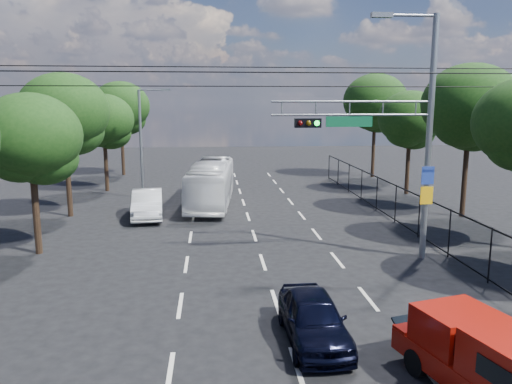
{
  "coord_description": "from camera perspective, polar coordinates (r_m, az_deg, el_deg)",
  "views": [
    {
      "loc": [
        -1.95,
        -10.79,
        6.23
      ],
      "look_at": [
        -0.26,
        8.13,
        2.8
      ],
      "focal_mm": 35.0,
      "sensor_mm": 36.0,
      "label": 1
    }
  ],
  "objects": [
    {
      "name": "tree_right_d",
      "position": [
        35.46,
        17.21,
        7.55
      ],
      "size": [
        4.32,
        4.32,
        7.02
      ],
      "color": "black",
      "rests_on": "ground"
    },
    {
      "name": "tree_left_d",
      "position": [
        36.61,
        -16.95,
        7.43
      ],
      "size": [
        4.2,
        4.2,
        6.83
      ],
      "color": "black",
      "rests_on": "ground"
    },
    {
      "name": "utility_wires",
      "position": [
        19.75,
        0.58,
        13.15
      ],
      "size": [
        22.0,
        5.04,
        0.74
      ],
      "color": "black",
      "rests_on": "ground"
    },
    {
      "name": "tree_right_c",
      "position": [
        29.26,
        23.24,
        8.44
      ],
      "size": [
        5.1,
        5.1,
        8.29
      ],
      "color": "black",
      "rests_on": "ground"
    },
    {
      "name": "streetlight_left",
      "position": [
        33.16,
        -12.75,
        6.02
      ],
      "size": [
        2.09,
        0.22,
        7.08
      ],
      "color": "slate",
      "rests_on": "ground"
    },
    {
      "name": "tree_right_e",
      "position": [
        43.01,
        13.48,
        9.56
      ],
      "size": [
        5.28,
        5.28,
        8.58
      ],
      "color": "black",
      "rests_on": "ground"
    },
    {
      "name": "tree_left_e",
      "position": [
        44.48,
        -15.17,
        8.98
      ],
      "size": [
        4.92,
        4.92,
        7.99
      ],
      "color": "black",
      "rests_on": "ground"
    },
    {
      "name": "tree_left_b",
      "position": [
        22.1,
        -24.29,
        5.06
      ],
      "size": [
        4.08,
        4.08,
        6.63
      ],
      "color": "black",
      "rests_on": "ground"
    },
    {
      "name": "white_bus",
      "position": [
        30.72,
        -5.13,
        1.0
      ],
      "size": [
        3.11,
        9.68,
        2.65
      ],
      "primitive_type": "imported",
      "rotation": [
        0.0,
        0.0,
        -0.09
      ],
      "color": "silver",
      "rests_on": "ground"
    },
    {
      "name": "lane_markings",
      "position": [
        25.63,
        -0.59,
        -3.82
      ],
      "size": [
        6.12,
        38.0,
        0.01
      ],
      "color": "beige",
      "rests_on": "ground"
    },
    {
      "name": "fence_right",
      "position": [
        25.41,
        17.11,
        -2.03
      ],
      "size": [
        0.06,
        34.03,
        2.0
      ],
      "color": "black",
      "rests_on": "ground"
    },
    {
      "name": "navy_hatchback",
      "position": [
        13.58,
        6.58,
        -14.11
      ],
      "size": [
        1.6,
        3.82,
        1.29
      ],
      "primitive_type": "imported",
      "rotation": [
        0.0,
        0.0,
        0.02
      ],
      "color": "black",
      "rests_on": "ground"
    },
    {
      "name": "signal_mast",
      "position": [
        20.15,
        16.07,
        7.03
      ],
      "size": [
        6.43,
        0.39,
        9.5
      ],
      "color": "slate",
      "rests_on": "ground"
    },
    {
      "name": "red_pickup",
      "position": [
        11.91,
        25.6,
        -17.22
      ],
      "size": [
        2.79,
        4.96,
        1.75
      ],
      "color": "black",
      "rests_on": "ground"
    },
    {
      "name": "tree_left_c",
      "position": [
        28.91,
        -21.03,
        7.91
      ],
      "size": [
        4.8,
        4.8,
        7.8
      ],
      "color": "black",
      "rests_on": "ground"
    },
    {
      "name": "ground",
      "position": [
        12.61,
        4.73,
        -19.4
      ],
      "size": [
        120.0,
        120.0,
        0.0
      ],
      "primitive_type": "plane",
      "color": "black",
      "rests_on": "ground"
    },
    {
      "name": "white_van",
      "position": [
        27.88,
        -12.32,
        -1.35
      ],
      "size": [
        2.04,
        4.69,
        1.5
      ],
      "primitive_type": "imported",
      "rotation": [
        0.0,
        0.0,
        0.1
      ],
      "color": "silver",
      "rests_on": "ground"
    }
  ]
}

